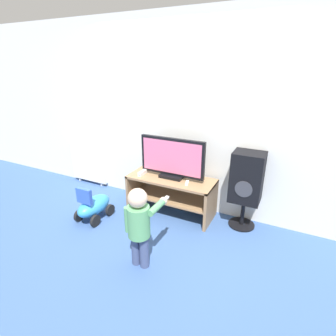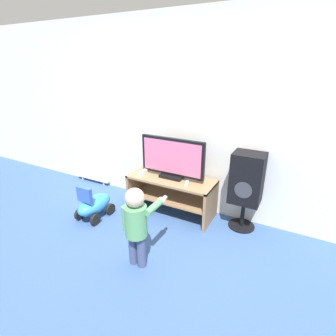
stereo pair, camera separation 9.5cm
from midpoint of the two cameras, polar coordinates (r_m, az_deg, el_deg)
name	(u,v)px [view 1 (the left image)]	position (r m, az deg, el deg)	size (l,w,h in m)	color
ground_plane	(163,220)	(3.61, -1.83, -11.34)	(16.00, 16.00, 0.00)	#38568C
wall_back	(182,117)	(3.60, 2.29, 10.97)	(10.00, 0.06, 2.60)	silver
tv_stand	(171,190)	(3.63, -0.06, -4.78)	(1.19, 0.49, 0.53)	#93704C
television	(172,159)	(3.47, 0.10, 2.05)	(0.91, 0.20, 0.55)	black
game_console	(142,173)	(3.66, -6.32, -1.03)	(0.05, 0.19, 0.06)	white
remote_primary	(187,183)	(3.38, 3.36, -3.27)	(0.07, 0.13, 0.03)	white
child	(140,222)	(2.66, -7.26, -11.53)	(0.34, 0.49, 0.88)	#3F4C72
speaker_tower	(247,179)	(3.33, 15.98, -2.36)	(0.37, 0.34, 1.00)	black
ride_on_toy	(94,206)	(3.71, -16.61, -7.87)	(0.32, 0.55, 0.51)	#338CD1
radiator	(89,163)	(4.74, -17.39, 1.05)	(0.71, 0.08, 0.70)	white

